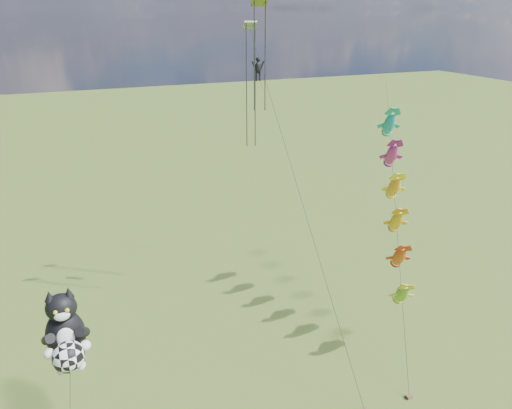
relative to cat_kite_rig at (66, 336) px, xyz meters
name	(u,v)px	position (x,y,z in m)	size (l,w,h in m)	color
cat_kite_rig	(66,336)	(0.00, 0.00, 0.00)	(2.52, 4.14, 10.62)	#4E3A28
fish_windsock_rig	(395,204)	(24.00, 3.99, 2.50)	(6.72, 14.58, 18.54)	#4E3A28
parafoil_rig	(260,68)	(15.69, 10.74, 12.16)	(2.35, 17.50, 24.89)	#4E3A28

